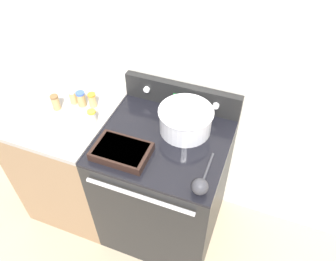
{
  "coord_description": "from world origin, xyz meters",
  "views": [
    {
      "loc": [
        0.48,
        -0.86,
        2.29
      ],
      "look_at": [
        0.02,
        0.36,
        0.99
      ],
      "focal_mm": 35.0,
      "sensor_mm": 36.0,
      "label": 1
    }
  ],
  "objects_px": {
    "mixing_bowl": "(186,119)",
    "spice_jar_white_cap": "(73,96)",
    "ladle": "(200,185)",
    "spice_jar_orange_cap": "(92,100)",
    "casserole_dish": "(121,151)",
    "spice_jar_yellow_cap": "(92,116)",
    "spice_jar_brown_cap": "(56,102)",
    "spice_jar_blue_cap": "(81,99)"
  },
  "relations": [
    {
      "from": "mixing_bowl",
      "to": "spice_jar_yellow_cap",
      "type": "xyz_separation_m",
      "value": [
        -0.54,
        -0.14,
        -0.03
      ]
    },
    {
      "from": "ladle",
      "to": "spice_jar_white_cap",
      "type": "distance_m",
      "value": 1.01
    },
    {
      "from": "spice_jar_white_cap",
      "to": "spice_jar_brown_cap",
      "type": "bearing_deg",
      "value": -127.61
    },
    {
      "from": "spice_jar_brown_cap",
      "to": "spice_jar_white_cap",
      "type": "bearing_deg",
      "value": 52.39
    },
    {
      "from": "mixing_bowl",
      "to": "spice_jar_blue_cap",
      "type": "distance_m",
      "value": 0.67
    },
    {
      "from": "mixing_bowl",
      "to": "spice_jar_white_cap",
      "type": "relative_size",
      "value": 3.38
    },
    {
      "from": "casserole_dish",
      "to": "ladle",
      "type": "distance_m",
      "value": 0.47
    },
    {
      "from": "spice_jar_white_cap",
      "to": "spice_jar_yellow_cap",
      "type": "bearing_deg",
      "value": -29.11
    },
    {
      "from": "mixing_bowl",
      "to": "spice_jar_orange_cap",
      "type": "bearing_deg",
      "value": -178.77
    },
    {
      "from": "ladle",
      "to": "spice_jar_brown_cap",
      "type": "bearing_deg",
      "value": 165.27
    },
    {
      "from": "casserole_dish",
      "to": "spice_jar_yellow_cap",
      "type": "height_order",
      "value": "spice_jar_yellow_cap"
    },
    {
      "from": "spice_jar_orange_cap",
      "to": "ladle",
      "type": "bearing_deg",
      "value": -24.44
    },
    {
      "from": "casserole_dish",
      "to": "spice_jar_yellow_cap",
      "type": "distance_m",
      "value": 0.32
    },
    {
      "from": "ladle",
      "to": "spice_jar_orange_cap",
      "type": "height_order",
      "value": "spice_jar_orange_cap"
    },
    {
      "from": "ladle",
      "to": "spice_jar_yellow_cap",
      "type": "relative_size",
      "value": 3.82
    },
    {
      "from": "ladle",
      "to": "spice_jar_white_cap",
      "type": "bearing_deg",
      "value": 159.33
    },
    {
      "from": "spice_jar_blue_cap",
      "to": "spice_jar_orange_cap",
      "type": "bearing_deg",
      "value": 14.43
    },
    {
      "from": "spice_jar_orange_cap",
      "to": "spice_jar_blue_cap",
      "type": "distance_m",
      "value": 0.07
    },
    {
      "from": "mixing_bowl",
      "to": "spice_jar_white_cap",
      "type": "bearing_deg",
      "value": -177.9
    },
    {
      "from": "spice_jar_orange_cap",
      "to": "spice_jar_blue_cap",
      "type": "height_order",
      "value": "spice_jar_blue_cap"
    },
    {
      "from": "spice_jar_yellow_cap",
      "to": "spice_jar_white_cap",
      "type": "bearing_deg",
      "value": 150.89
    },
    {
      "from": "spice_jar_brown_cap",
      "to": "spice_jar_orange_cap",
      "type": "bearing_deg",
      "value": 27.57
    },
    {
      "from": "spice_jar_blue_cap",
      "to": "spice_jar_white_cap",
      "type": "xyz_separation_m",
      "value": [
        -0.06,
        0.0,
        -0.0
      ]
    },
    {
      "from": "mixing_bowl",
      "to": "spice_jar_white_cap",
      "type": "distance_m",
      "value": 0.74
    },
    {
      "from": "casserole_dish",
      "to": "spice_jar_orange_cap",
      "type": "xyz_separation_m",
      "value": [
        -0.34,
        0.29,
        0.03
      ]
    },
    {
      "from": "spice_jar_orange_cap",
      "to": "spice_jar_white_cap",
      "type": "bearing_deg",
      "value": -173.82
    },
    {
      "from": "spice_jar_blue_cap",
      "to": "spice_jar_brown_cap",
      "type": "distance_m",
      "value": 0.16
    },
    {
      "from": "casserole_dish",
      "to": "spice_jar_white_cap",
      "type": "bearing_deg",
      "value": 149.29
    },
    {
      "from": "spice_jar_yellow_cap",
      "to": "spice_jar_blue_cap",
      "type": "relative_size",
      "value": 0.8
    },
    {
      "from": "casserole_dish",
      "to": "spice_jar_white_cap",
      "type": "height_order",
      "value": "spice_jar_white_cap"
    },
    {
      "from": "spice_jar_orange_cap",
      "to": "spice_jar_brown_cap",
      "type": "bearing_deg",
      "value": -152.43
    },
    {
      "from": "mixing_bowl",
      "to": "spice_jar_blue_cap",
      "type": "relative_size",
      "value": 3.23
    },
    {
      "from": "spice_jar_yellow_cap",
      "to": "spice_jar_blue_cap",
      "type": "xyz_separation_m",
      "value": [
        -0.14,
        0.11,
        0.01
      ]
    },
    {
      "from": "casserole_dish",
      "to": "spice_jar_brown_cap",
      "type": "relative_size",
      "value": 3.06
    },
    {
      "from": "casserole_dish",
      "to": "spice_jar_yellow_cap",
      "type": "xyz_separation_m",
      "value": [
        -0.27,
        0.17,
        0.02
      ]
    },
    {
      "from": "mixing_bowl",
      "to": "spice_jar_brown_cap",
      "type": "xyz_separation_m",
      "value": [
        -0.8,
        -0.12,
        -0.02
      ]
    },
    {
      "from": "ladle",
      "to": "spice_jar_blue_cap",
      "type": "distance_m",
      "value": 0.95
    },
    {
      "from": "spice_jar_blue_cap",
      "to": "spice_jar_white_cap",
      "type": "relative_size",
      "value": 1.05
    },
    {
      "from": "spice_jar_blue_cap",
      "to": "spice_jar_brown_cap",
      "type": "bearing_deg",
      "value": -146.53
    },
    {
      "from": "ladle",
      "to": "spice_jar_orange_cap",
      "type": "bearing_deg",
      "value": 155.56
    },
    {
      "from": "mixing_bowl",
      "to": "casserole_dish",
      "type": "bearing_deg",
      "value": -130.38
    },
    {
      "from": "spice_jar_blue_cap",
      "to": "spice_jar_brown_cap",
      "type": "relative_size",
      "value": 0.99
    }
  ]
}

